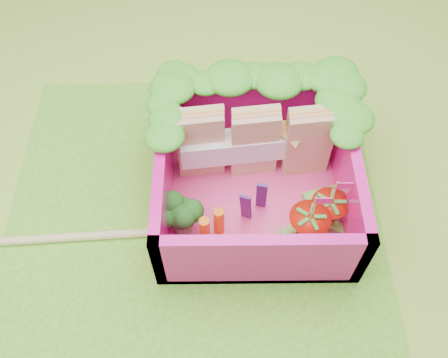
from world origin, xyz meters
The scene contains 13 objects.
ground centered at (0.00, 0.00, 0.00)m, with size 14.00×14.00×0.00m, color #95CD39.
placemat centered at (0.00, 0.00, 0.01)m, with size 2.60×2.60×0.03m, color #6BA826.
bento_floor centered at (0.43, 0.14, 0.06)m, with size 1.30×1.30×0.05m, color #E2397B.
bento_box centered at (0.43, 0.14, 0.31)m, with size 1.30×1.30×0.55m.
lettuce_ruffle centered at (0.43, 0.62, 0.64)m, with size 1.43×0.83×0.11m.
sandwich_stack centered at (0.43, 0.39, 0.36)m, with size 1.08×0.29×0.57m.
broccoli centered at (-0.07, -0.14, 0.27)m, with size 0.34×0.34×0.27m.
carrot_sticks centered at (0.13, -0.19, 0.21)m, with size 0.16×0.15×0.28m.
purple_wedges centered at (0.41, -0.03, 0.27)m, with size 0.18×0.12×0.38m.
strawberry_left centered at (0.75, -0.21, 0.22)m, with size 0.27×0.27×0.51m.
strawberry_right centered at (0.90, -0.08, 0.21)m, with size 0.24×0.24×0.48m.
snap_peas centered at (0.82, -0.07, 0.11)m, with size 0.63×0.53×0.05m.
chopsticks centered at (-1.12, -0.19, 0.05)m, with size 1.99×0.18×0.05m.
Camera 1 is at (0.20, -1.76, 3.07)m, focal length 40.00 mm.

